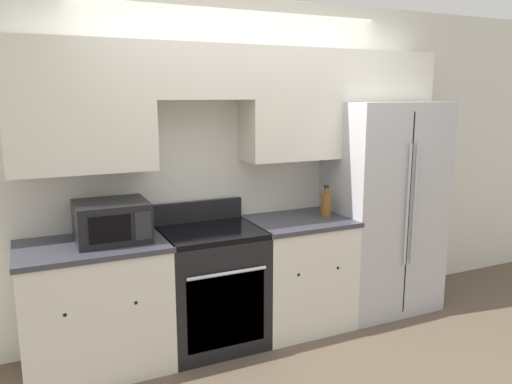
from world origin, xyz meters
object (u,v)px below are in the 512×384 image
(refrigerator, at_px, (378,206))
(microwave, at_px, (112,221))
(bottle, at_px, (326,204))
(oven_range, at_px, (211,286))

(refrigerator, bearing_deg, microwave, -178.60)
(refrigerator, distance_m, microwave, 2.29)
(refrigerator, relative_size, bottle, 7.14)
(oven_range, height_order, microwave, microwave)
(oven_range, height_order, refrigerator, refrigerator)
(refrigerator, xyz_separation_m, microwave, (-2.28, -0.06, 0.12))
(bottle, bearing_deg, refrigerator, 7.94)
(microwave, height_order, bottle, microwave)
(microwave, relative_size, bottle, 1.88)
(oven_range, bearing_deg, bottle, -0.19)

